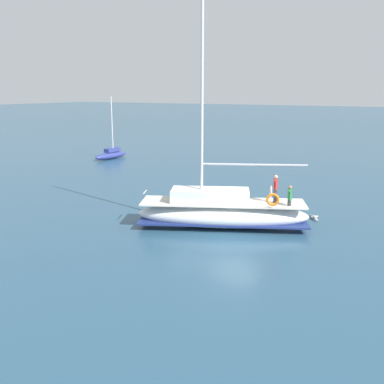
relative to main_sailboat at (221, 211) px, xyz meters
name	(u,v)px	position (x,y,z in m)	size (l,w,h in m)	color
ground_plane	(238,232)	(-0.37, -1.20, -0.91)	(400.00, 400.00, 0.00)	#284C66
main_sailboat	(221,211)	(0.00, 0.00, 0.00)	(6.24, 9.71, 12.96)	silver
moored_sloop_near	(111,154)	(16.43, 21.99, -0.38)	(4.89, 1.43, 6.91)	navy
seagull	(314,217)	(4.21, -4.16, -0.77)	(1.09, 0.80, 0.18)	silver
mooring_buoy	(287,208)	(5.16, -2.17, -0.73)	(0.60, 0.60, 0.90)	silver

